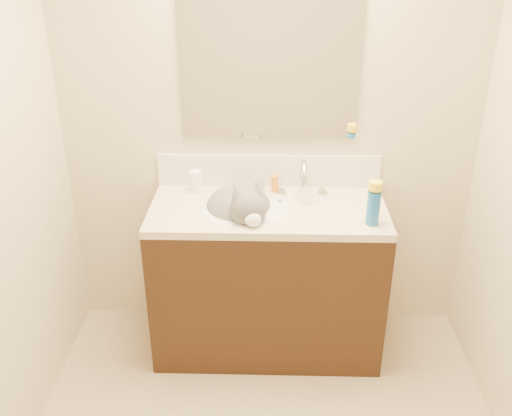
# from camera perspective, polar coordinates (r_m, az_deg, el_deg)

# --- Properties ---
(room_shell) EXTENTS (2.24, 2.54, 2.52)m
(room_shell) POSITION_cam_1_polar(r_m,az_deg,el_deg) (1.74, 1.17, 4.25)
(room_shell) COLOR beige
(room_shell) RESTS_ON ground
(vanity_cabinet) EXTENTS (1.20, 0.55, 0.82)m
(vanity_cabinet) POSITION_cam_1_polar(r_m,az_deg,el_deg) (3.11, 1.14, -7.36)
(vanity_cabinet) COLOR black
(vanity_cabinet) RESTS_ON ground
(counter_slab) EXTENTS (1.20, 0.55, 0.04)m
(counter_slab) POSITION_cam_1_polar(r_m,az_deg,el_deg) (2.89, 1.21, -0.28)
(counter_slab) COLOR beige
(counter_slab) RESTS_ON vanity_cabinet
(basin) EXTENTS (0.45, 0.36, 0.14)m
(basin) POSITION_cam_1_polar(r_m,az_deg,el_deg) (2.89, -1.18, -1.40)
(basin) COLOR white
(basin) RESTS_ON vanity_cabinet
(faucet) EXTENTS (0.28, 0.20, 0.21)m
(faucet) POSITION_cam_1_polar(r_m,az_deg,el_deg) (2.98, 4.73, 2.69)
(faucet) COLOR silver
(faucet) RESTS_ON counter_slab
(cat) EXTENTS (0.47, 0.52, 0.35)m
(cat) POSITION_cam_1_polar(r_m,az_deg,el_deg) (2.89, -1.52, -0.19)
(cat) COLOR #555355
(cat) RESTS_ON basin
(backsplash) EXTENTS (1.20, 0.02, 0.18)m
(backsplash) POSITION_cam_1_polar(r_m,az_deg,el_deg) (3.09, 1.27, 3.75)
(backsplash) COLOR silver
(backsplash) RESTS_ON counter_slab
(mirror) EXTENTS (0.90, 0.02, 0.80)m
(mirror) POSITION_cam_1_polar(r_m,az_deg,el_deg) (2.91, 1.39, 14.53)
(mirror) COLOR white
(mirror) RESTS_ON room_shell
(pill_bottle) EXTENTS (0.08, 0.08, 0.12)m
(pill_bottle) POSITION_cam_1_polar(r_m,az_deg,el_deg) (3.05, -6.04, 2.65)
(pill_bottle) COLOR white
(pill_bottle) RESTS_ON counter_slab
(pill_label) EXTENTS (0.07, 0.07, 0.04)m
(pill_label) POSITION_cam_1_polar(r_m,az_deg,el_deg) (3.05, -6.03, 2.41)
(pill_label) COLOR #CD4322
(pill_label) RESTS_ON pill_bottle
(silver_jar) EXTENTS (0.06, 0.06, 0.06)m
(silver_jar) POSITION_cam_1_polar(r_m,az_deg,el_deg) (3.04, 0.34, 2.17)
(silver_jar) COLOR #B7B7BC
(silver_jar) RESTS_ON counter_slab
(amber_bottle) EXTENTS (0.04, 0.04, 0.09)m
(amber_bottle) POSITION_cam_1_polar(r_m,az_deg,el_deg) (3.04, 1.88, 2.46)
(amber_bottle) COLOR orange
(amber_bottle) RESTS_ON counter_slab
(toothbrush) EXTENTS (0.07, 0.14, 0.01)m
(toothbrush) POSITION_cam_1_polar(r_m,az_deg,el_deg) (2.94, 2.46, 0.66)
(toothbrush) COLOR white
(toothbrush) RESTS_ON counter_slab
(toothbrush_head) EXTENTS (0.03, 0.03, 0.02)m
(toothbrush_head) POSITION_cam_1_polar(r_m,az_deg,el_deg) (2.93, 2.46, 0.72)
(toothbrush_head) COLOR #6C8BE6
(toothbrush_head) RESTS_ON counter_slab
(spray_can) EXTENTS (0.08, 0.08, 0.17)m
(spray_can) POSITION_cam_1_polar(r_m,az_deg,el_deg) (2.74, 11.64, 0.03)
(spray_can) COLOR #195BB1
(spray_can) RESTS_ON counter_slab
(spray_cap) EXTENTS (0.08, 0.08, 0.04)m
(spray_cap) POSITION_cam_1_polar(r_m,az_deg,el_deg) (2.70, 11.86, 2.20)
(spray_cap) COLOR yellow
(spray_cap) RESTS_ON spray_can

